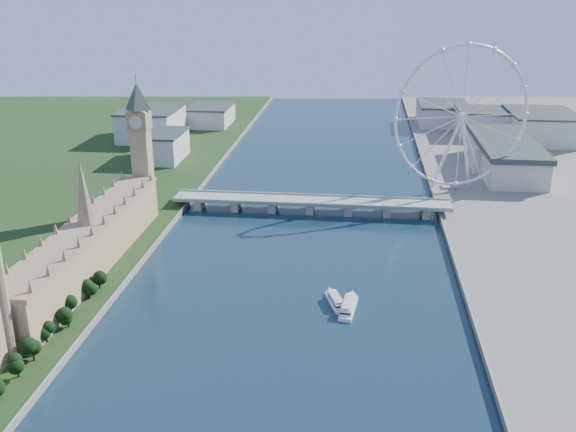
# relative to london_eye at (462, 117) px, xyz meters

# --- Properties ---
(tree_row) EXTENTS (7.59, 183.59, 19.63)m
(tree_row) POSITION_rel_london_eye_xyz_m (-232.98, -297.08, -58.49)
(tree_row) COLOR black
(tree_row) RESTS_ON ground
(parliament_range) EXTENTS (24.00, 200.00, 70.00)m
(parliament_range) POSITION_rel_london_eye_xyz_m (-247.98, -185.08, -49.04)
(parliament_range) COLOR tan
(parliament_range) RESTS_ON ground
(big_ben) EXTENTS (20.02, 20.02, 110.00)m
(big_ben) POSITION_rel_london_eye_xyz_m (-247.98, -77.08, -0.95)
(big_ben) COLOR tan
(big_ben) RESTS_ON ground
(westminster_bridge) EXTENTS (220.00, 22.00, 9.50)m
(westminster_bridge) POSITION_rel_london_eye_xyz_m (-119.98, -55.08, -60.89)
(westminster_bridge) COLOR gray
(westminster_bridge) RESTS_ON ground
(london_eye) EXTENTS (113.60, 39.12, 124.30)m
(london_eye) POSITION_rel_london_eye_xyz_m (0.00, 0.00, 0.00)
(london_eye) COLOR silver
(london_eye) RESTS_ON ground
(county_hall) EXTENTS (54.00, 144.00, 35.00)m
(county_hall) POSITION_rel_london_eye_xyz_m (55.02, 74.92, -67.52)
(county_hall) COLOR beige
(county_hall) RESTS_ON ground
(city_skyline) EXTENTS (505.00, 280.00, 32.00)m
(city_skyline) POSITION_rel_london_eye_xyz_m (-80.75, 205.00, -50.56)
(city_skyline) COLOR beige
(city_skyline) RESTS_ON ground
(tour_boat_near) EXTENTS (14.55, 26.89, 5.74)m
(tour_boat_near) POSITION_rel_london_eye_xyz_m (-93.28, -210.38, -67.52)
(tour_boat_near) COLOR white
(tour_boat_near) RESTS_ON ground
(tour_boat_far) EXTENTS (11.24, 30.27, 6.53)m
(tour_boat_far) POSITION_rel_london_eye_xyz_m (-86.15, -216.86, -67.52)
(tour_boat_far) COLOR white
(tour_boat_far) RESTS_ON ground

